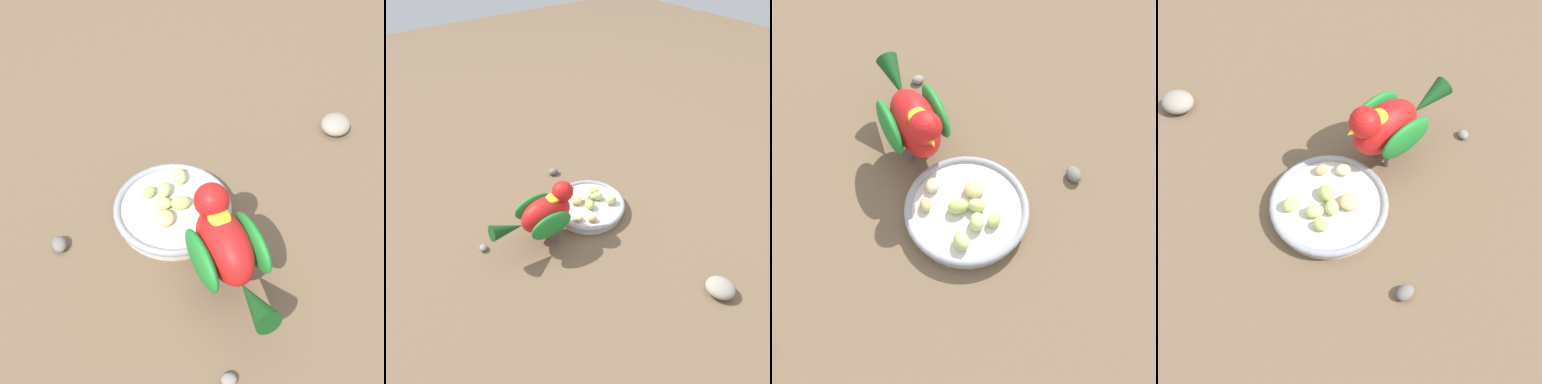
{
  "view_description": "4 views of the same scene",
  "coord_description": "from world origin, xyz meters",
  "views": [
    {
      "loc": [
        0.2,
        0.51,
        0.65
      ],
      "look_at": [
        -0.02,
        0.03,
        0.06
      ],
      "focal_mm": 46.91,
      "sensor_mm": 36.0,
      "label": 1
    },
    {
      "loc": [
        -0.5,
        0.45,
        0.64
      ],
      "look_at": [
        0.03,
        0.04,
        0.06
      ],
      "focal_mm": 31.86,
      "sensor_mm": 36.0,
      "label": 2
    },
    {
      "loc": [
        -0.18,
        -0.37,
        0.81
      ],
      "look_at": [
        0.01,
        0.03,
        0.06
      ],
      "focal_mm": 54.42,
      "sensor_mm": 36.0,
      "label": 3
    },
    {
      "loc": [
        0.35,
        -0.24,
        0.69
      ],
      "look_at": [
        0.04,
        0.04,
        0.07
      ],
      "focal_mm": 45.63,
      "sensor_mm": 36.0,
      "label": 4
    }
  ],
  "objects": [
    {
      "name": "ground_plane",
      "position": [
        0.0,
        0.0,
        0.0
      ],
      "size": [
        4.0,
        4.0,
        0.0
      ],
      "primitive_type": "plane",
      "color": "brown"
    },
    {
      "name": "feeding_bowl",
      "position": [
        0.01,
        0.02,
        0.02
      ],
      "size": [
        0.2,
        0.2,
        0.03
      ],
      "color": "beige",
      "rests_on": "ground_plane"
    },
    {
      "name": "apple_piece_0",
      "position": [
        -0.02,
        0.08,
        0.03
      ],
      "size": [
        0.03,
        0.03,
        0.02
      ],
      "primitive_type": "ellipsoid",
      "rotation": [
        0.0,
        0.0,
        3.84
      ],
      "color": "beige",
      "rests_on": "feeding_bowl"
    },
    {
      "name": "apple_piece_1",
      "position": [
        -0.04,
        0.05,
        0.03
      ],
      "size": [
        0.02,
        0.03,
        0.02
      ],
      "primitive_type": "ellipsoid",
      "rotation": [
        0.0,
        0.0,
        1.24
      ],
      "color": "tan",
      "rests_on": "feeding_bowl"
    },
    {
      "name": "apple_piece_2",
      "position": [
        0.0,
        0.03,
        0.03
      ],
      "size": [
        0.04,
        0.03,
        0.02
      ],
      "primitive_type": "ellipsoid",
      "rotation": [
        0.0,
        0.0,
        6.09
      ],
      "color": "#B2CC66",
      "rests_on": "feeding_bowl"
    },
    {
      "name": "apple_piece_3",
      "position": [
        0.03,
        0.01,
        0.03
      ],
      "size": [
        0.03,
        0.03,
        0.02
      ],
      "primitive_type": "ellipsoid",
      "rotation": [
        0.0,
        0.0,
        2.53
      ],
      "color": "#C6D17A",
      "rests_on": "feeding_bowl"
    },
    {
      "name": "apple_piece_4",
      "position": [
        0.04,
        0.04,
        0.03
      ],
      "size": [
        0.05,
        0.05,
        0.02
      ],
      "primitive_type": "ellipsoid",
      "rotation": [
        0.0,
        0.0,
        3.73
      ],
      "color": "#E5C67F",
      "rests_on": "feeding_bowl"
    },
    {
      "name": "apple_piece_5",
      "position": [
        0.04,
        -0.02,
        0.03
      ],
      "size": [
        0.03,
        0.03,
        0.02
      ],
      "primitive_type": "ellipsoid",
      "rotation": [
        0.0,
        0.0,
        3.61
      ],
      "color": "#B2CC66",
      "rests_on": "feeding_bowl"
    },
    {
      "name": "apple_piece_6",
      "position": [
        -0.02,
        -0.03,
        0.03
      ],
      "size": [
        0.03,
        0.04,
        0.02
      ],
      "primitive_type": "ellipsoid",
      "rotation": [
        0.0,
        0.0,
        1.39
      ],
      "color": "#C6D17A",
      "rests_on": "feeding_bowl"
    },
    {
      "name": "apple_piece_7",
      "position": [
        0.01,
        -0.01,
        0.03
      ],
      "size": [
        0.03,
        0.04,
        0.02
      ],
      "primitive_type": "ellipsoid",
      "rotation": [
        0.0,
        0.0,
        1.01
      ],
      "color": "#C6D17A",
      "rests_on": "feeding_bowl"
    },
    {
      "name": "parrot",
      "position": [
        -0.01,
        0.17,
        0.09
      ],
      "size": [
        0.1,
        0.22,
        0.15
      ],
      "rotation": [
        0.0,
        0.0,
        -1.6
      ],
      "color": "#59544C",
      "rests_on": "ground_plane"
    },
    {
      "name": "rock_large",
      "position": [
        -0.36,
        -0.04,
        0.02
      ],
      "size": [
        0.08,
        0.08,
        0.03
      ],
      "primitive_type": "ellipsoid",
      "rotation": [
        0.0,
        0.0,
        3.71
      ],
      "color": "gray",
      "rests_on": "ground_plane"
    },
    {
      "name": "pebble_0",
      "position": [
        0.2,
        0.01,
        0.01
      ],
      "size": [
        0.02,
        0.03,
        0.02
      ],
      "primitive_type": "ellipsoid",
      "rotation": [
        0.0,
        0.0,
        1.53
      ],
      "color": "slate",
      "rests_on": "ground_plane"
    },
    {
      "name": "pebble_1",
      "position": [
        0.06,
        0.31,
        0.01
      ],
      "size": [
        0.03,
        0.02,
        0.01
      ],
      "primitive_type": "ellipsoid",
      "rotation": [
        0.0,
        0.0,
        2.77
      ],
      "color": "gray",
      "rests_on": "ground_plane"
    }
  ]
}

